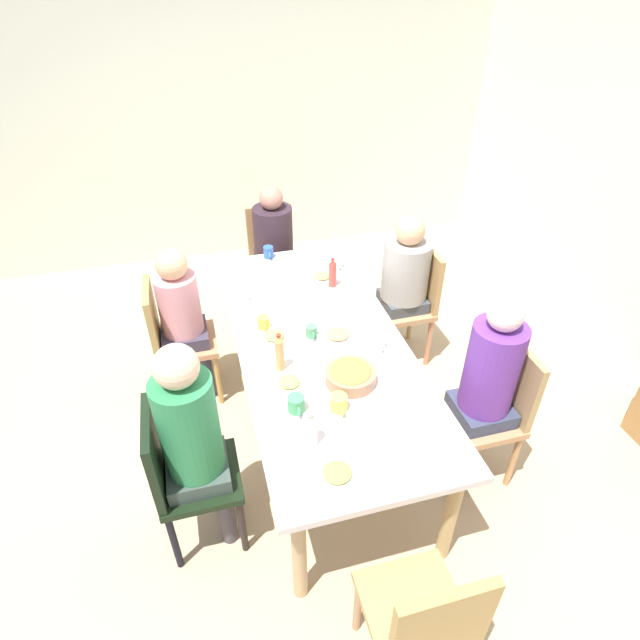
% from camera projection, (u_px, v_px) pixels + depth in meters
% --- Properties ---
extents(ground_plane, '(6.32, 6.32, 0.00)m').
position_uv_depth(ground_plane, '(320.00, 425.00, 3.46)').
color(ground_plane, tan).
extents(wall_left, '(0.12, 5.04, 2.60)m').
position_uv_depth(wall_left, '(244.00, 121.00, 4.81)').
color(wall_left, silver).
rests_on(wall_left, ground_plane).
extents(dining_table, '(2.28, 0.97, 0.73)m').
position_uv_depth(dining_table, '(320.00, 350.00, 3.08)').
color(dining_table, silver).
rests_on(dining_table, ground_plane).
extents(chair_0, '(0.40, 0.40, 0.90)m').
position_uv_depth(chair_0, '(182.00, 472.00, 2.54)').
color(chair_0, black).
rests_on(chair_0, ground_plane).
extents(person_0, '(0.30, 0.30, 1.28)m').
position_uv_depth(person_0, '(193.00, 435.00, 2.41)').
color(person_0, '#433942').
rests_on(person_0, ground_plane).
extents(chair_1, '(0.40, 0.40, 0.90)m').
position_uv_depth(chair_1, '(494.00, 406.00, 2.90)').
color(chair_1, '#AA7954').
rests_on(chair_1, ground_plane).
extents(person_1, '(0.30, 0.30, 1.25)m').
position_uv_depth(person_1, '(487.00, 379.00, 2.75)').
color(person_1, '#283448').
rests_on(person_1, ground_plane).
extents(chair_2, '(0.40, 0.40, 0.90)m').
position_uv_depth(chair_2, '(413.00, 298.00, 3.79)').
color(chair_2, tan).
rests_on(chair_2, ground_plane).
extents(person_2, '(0.33, 0.33, 1.17)m').
position_uv_depth(person_2, '(404.00, 277.00, 3.66)').
color(person_2, '#3E4139').
rests_on(person_2, ground_plane).
extents(chair_3, '(0.40, 0.40, 0.90)m').
position_uv_depth(chair_3, '(173.00, 336.00, 3.43)').
color(chair_3, '#B37955').
rests_on(chair_3, ground_plane).
extents(person_3, '(0.30, 0.30, 1.14)m').
position_uv_depth(person_3, '(183.00, 313.00, 3.35)').
color(person_3, '#2D2842').
rests_on(person_3, ground_plane).
extents(chair_4, '(0.40, 0.40, 0.90)m').
position_uv_depth(chair_4, '(424.00, 620.00, 1.98)').
color(chair_4, '#A6834F').
rests_on(chair_4, ground_plane).
extents(chair_5, '(0.40, 0.40, 0.90)m').
position_uv_depth(chair_5, '(273.00, 254.00, 4.35)').
color(chair_5, '#B47F53').
rests_on(chair_5, ground_plane).
extents(person_5, '(0.32, 0.32, 1.13)m').
position_uv_depth(person_5, '(274.00, 240.00, 4.18)').
color(person_5, '#322E4D').
rests_on(person_5, ground_plane).
extents(plate_0, '(0.24, 0.24, 0.04)m').
position_uv_depth(plate_0, '(337.00, 474.00, 2.25)').
color(plate_0, silver).
rests_on(plate_0, dining_table).
extents(plate_1, '(0.21, 0.21, 0.04)m').
position_uv_depth(plate_1, '(289.00, 384.00, 2.72)').
color(plate_1, silver).
rests_on(plate_1, dining_table).
extents(plate_2, '(0.22, 0.22, 0.04)m').
position_uv_depth(plate_2, '(274.00, 337.00, 3.04)').
color(plate_2, white).
rests_on(plate_2, dining_table).
extents(plate_3, '(0.21, 0.21, 0.04)m').
position_uv_depth(plate_3, '(322.00, 277.00, 3.60)').
color(plate_3, silver).
rests_on(plate_3, dining_table).
extents(plate_4, '(0.25, 0.25, 0.04)m').
position_uv_depth(plate_4, '(338.00, 336.00, 3.05)').
color(plate_4, white).
rests_on(plate_4, dining_table).
extents(bowl_0, '(0.27, 0.27, 0.09)m').
position_uv_depth(bowl_0, '(351.00, 375.00, 2.72)').
color(bowl_0, '#9B6E50').
rests_on(bowl_0, dining_table).
extents(cup_0, '(0.11, 0.07, 0.09)m').
position_uv_depth(cup_0, '(269.00, 252.00, 3.83)').
color(cup_0, '#2B53A8').
rests_on(cup_0, dining_table).
extents(cup_1, '(0.12, 0.09, 0.09)m').
position_uv_depth(cup_1, '(339.00, 403.00, 2.56)').
color(cup_1, '#DCD04E').
rests_on(cup_1, dining_table).
extents(cup_2, '(0.11, 0.07, 0.07)m').
position_uv_depth(cup_2, '(312.00, 331.00, 3.05)').
color(cup_2, '#4F8A5D').
rests_on(cup_2, dining_table).
extents(cup_3, '(0.12, 0.09, 0.09)m').
position_uv_depth(cup_3, '(296.00, 404.00, 2.56)').
color(cup_3, '#43925C').
rests_on(cup_3, dining_table).
extents(cup_4, '(0.11, 0.07, 0.09)m').
position_uv_depth(cup_4, '(264.00, 323.00, 3.10)').
color(cup_4, yellow).
rests_on(cup_4, dining_table).
extents(cup_5, '(0.12, 0.08, 0.08)m').
position_uv_depth(cup_5, '(379.00, 342.00, 2.97)').
color(cup_5, white).
rests_on(cup_5, dining_table).
extents(cup_6, '(0.11, 0.07, 0.07)m').
position_uv_depth(cup_6, '(243.00, 297.00, 3.35)').
color(cup_6, white).
rests_on(cup_6, dining_table).
extents(cup_7, '(0.11, 0.07, 0.09)m').
position_uv_depth(cup_7, '(337.00, 262.00, 3.71)').
color(cup_7, white).
rests_on(cup_7, dining_table).
extents(bottle_0, '(0.05, 0.05, 0.24)m').
position_uv_depth(bottle_0, '(280.00, 353.00, 2.77)').
color(bottle_0, tan).
rests_on(bottle_0, dining_table).
extents(bottle_1, '(0.05, 0.05, 0.21)m').
position_uv_depth(bottle_1, '(332.00, 273.00, 3.47)').
color(bottle_1, '#E23B32').
rests_on(bottle_1, dining_table).
extents(bottle_2, '(0.07, 0.07, 0.20)m').
position_uv_depth(bottle_2, '(310.00, 429.00, 2.36)').
color(bottle_2, silver).
rests_on(bottle_2, dining_table).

